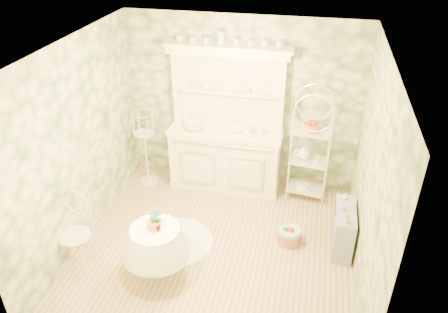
% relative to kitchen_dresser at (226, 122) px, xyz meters
% --- Properties ---
extents(floor, '(3.60, 3.60, 0.00)m').
position_rel_kitchen_dresser_xyz_m(floor, '(0.20, -1.52, -1.15)').
color(floor, tan).
rests_on(floor, ground).
extents(ceiling, '(3.60, 3.60, 0.00)m').
position_rel_kitchen_dresser_xyz_m(ceiling, '(0.20, -1.52, 1.56)').
color(ceiling, white).
rests_on(ceiling, floor).
extents(wall_left, '(3.60, 3.60, 0.00)m').
position_rel_kitchen_dresser_xyz_m(wall_left, '(-1.60, -1.52, 0.21)').
color(wall_left, beige).
rests_on(wall_left, floor).
extents(wall_right, '(3.60, 3.60, 0.00)m').
position_rel_kitchen_dresser_xyz_m(wall_right, '(2.00, -1.52, 0.21)').
color(wall_right, beige).
rests_on(wall_right, floor).
extents(wall_back, '(3.60, 3.60, 0.00)m').
position_rel_kitchen_dresser_xyz_m(wall_back, '(0.20, 0.28, 0.21)').
color(wall_back, beige).
rests_on(wall_back, floor).
extents(wall_front, '(3.60, 3.60, 0.00)m').
position_rel_kitchen_dresser_xyz_m(wall_front, '(0.20, -3.32, 0.21)').
color(wall_front, beige).
rests_on(wall_front, floor).
extents(kitchen_dresser, '(1.87, 0.61, 2.29)m').
position_rel_kitchen_dresser_xyz_m(kitchen_dresser, '(0.00, 0.00, 0.00)').
color(kitchen_dresser, '#F9F0CD').
rests_on(kitchen_dresser, floor).
extents(bakers_rack, '(0.64, 0.49, 1.89)m').
position_rel_kitchen_dresser_xyz_m(bakers_rack, '(1.29, -0.03, -0.20)').
color(bakers_rack, white).
rests_on(bakers_rack, floor).
extents(side_shelf, '(0.27, 0.70, 0.60)m').
position_rel_kitchen_dresser_xyz_m(side_shelf, '(1.84, -1.12, -0.85)').
color(side_shelf, '#8B94AA').
rests_on(side_shelf, floor).
extents(round_table, '(0.91, 0.91, 0.76)m').
position_rel_kitchen_dresser_xyz_m(round_table, '(-0.40, -2.12, -0.77)').
color(round_table, white).
rests_on(round_table, floor).
extents(cafe_chair, '(0.46, 0.46, 0.89)m').
position_rel_kitchen_dresser_xyz_m(cafe_chair, '(-1.45, -2.16, -0.70)').
color(cafe_chair, white).
rests_on(cafe_chair, floor).
extents(birdcage_stand, '(0.37, 0.37, 1.53)m').
position_rel_kitchen_dresser_xyz_m(birdcage_stand, '(-1.27, -0.19, -0.38)').
color(birdcage_stand, white).
rests_on(birdcage_stand, floor).
extents(floor_basket, '(0.40, 0.40, 0.20)m').
position_rel_kitchen_dresser_xyz_m(floor_basket, '(1.15, -1.17, -1.05)').
color(floor_basket, '#A47A4E').
rests_on(floor_basket, floor).
extents(lace_rug, '(1.23, 1.23, 0.01)m').
position_rel_kitchen_dresser_xyz_m(lace_rug, '(-0.38, -1.51, -1.14)').
color(lace_rug, white).
rests_on(lace_rug, floor).
extents(bowl_floral, '(0.42, 0.42, 0.08)m').
position_rel_kitchen_dresser_xyz_m(bowl_floral, '(-0.48, -0.06, -0.13)').
color(bowl_floral, white).
rests_on(bowl_floral, kitchen_dresser).
extents(bowl_white, '(0.23, 0.23, 0.07)m').
position_rel_kitchen_dresser_xyz_m(bowl_white, '(0.15, -0.01, -0.13)').
color(bowl_white, white).
rests_on(bowl_white, kitchen_dresser).
extents(cup_left, '(0.15, 0.15, 0.10)m').
position_rel_kitchen_dresser_xyz_m(cup_left, '(-0.32, 0.14, 0.47)').
color(cup_left, white).
rests_on(cup_left, kitchen_dresser).
extents(cup_right, '(0.10, 0.10, 0.08)m').
position_rel_kitchen_dresser_xyz_m(cup_right, '(0.31, 0.16, 0.47)').
color(cup_right, white).
rests_on(cup_right, kitchen_dresser).
extents(potted_geranium, '(0.17, 0.13, 0.30)m').
position_rel_kitchen_dresser_xyz_m(potted_geranium, '(-0.36, -2.14, -0.30)').
color(potted_geranium, '#3F7238').
rests_on(potted_geranium, round_table).
extents(bottle_amber, '(0.07, 0.07, 0.16)m').
position_rel_kitchen_dresser_xyz_m(bottle_amber, '(1.83, -1.38, -0.46)').
color(bottle_amber, '#AF7D4A').
rests_on(bottle_amber, side_shelf).
extents(bottle_blue, '(0.05, 0.05, 0.10)m').
position_rel_kitchen_dresser_xyz_m(bottle_blue, '(1.78, -1.12, -0.49)').
color(bottle_blue, '#9FB4D0').
rests_on(bottle_blue, side_shelf).
extents(bottle_glass, '(0.08, 0.08, 0.10)m').
position_rel_kitchen_dresser_xyz_m(bottle_glass, '(1.81, -0.88, -0.50)').
color(bottle_glass, silver).
rests_on(bottle_glass, side_shelf).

